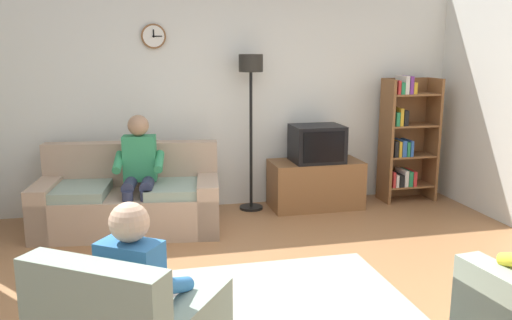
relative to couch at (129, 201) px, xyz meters
name	(u,v)px	position (x,y,z in m)	size (l,w,h in m)	color
ground_plane	(294,296)	(1.26, -1.92, -0.31)	(12.00, 12.00, 0.00)	#9E6B42
back_wall_assembly	(231,96)	(1.25, 0.74, 1.04)	(6.20, 0.17, 2.70)	silver
couch	(129,201)	(0.00, 0.00, 0.00)	(2.00, 1.13, 0.90)	tan
tv_stand	(315,184)	(2.22, 0.33, -0.02)	(1.10, 0.56, 0.58)	brown
tv	(317,144)	(2.22, 0.31, 0.48)	(0.60, 0.49, 0.44)	black
bookshelf	(405,139)	(3.42, 0.40, 0.48)	(0.68, 0.36, 1.59)	brown
floor_lamp	(251,89)	(1.43, 0.43, 1.14)	(0.28, 0.28, 1.85)	black
area_rug	(267,308)	(1.00, -2.07, -0.31)	(2.20, 1.70, 0.01)	#AD9E8E
person_on_couch	(139,168)	(0.12, -0.11, 0.39)	(0.55, 0.57, 1.24)	#338C59
person_in_left_armchair	(141,286)	(0.08, -2.78, 0.29)	(0.61, 0.64, 1.12)	#3372B2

